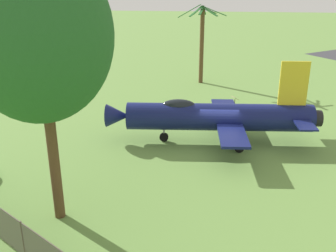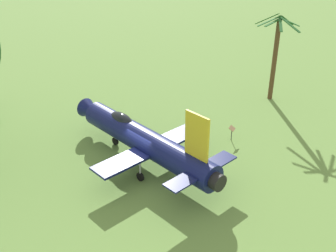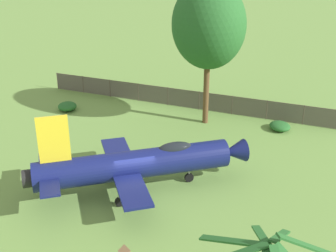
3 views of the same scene
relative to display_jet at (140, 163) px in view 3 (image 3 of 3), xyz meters
The scene contains 6 objects.
ground_plane 1.88m from the display_jet, 85.97° to the right, with size 200.00×200.00×0.00m, color #668E42.
display_jet is the anchor object (origin of this frame).
shade_tree 13.51m from the display_jet, 143.76° to the left, with size 6.80×5.79×11.84m.
perimeter_fence 14.76m from the display_jet, 155.94° to the left, with size 15.56×23.17×1.76m.
shrub_near_fence 15.62m from the display_jet, 162.88° to the right, with size 1.85×1.69×0.74m.
shrub_by_tree 14.41m from the display_jet, 118.32° to the left, with size 1.88×1.65×0.67m.
Camera 3 is at (24.16, -2.79, 14.99)m, focal length 47.51 mm.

